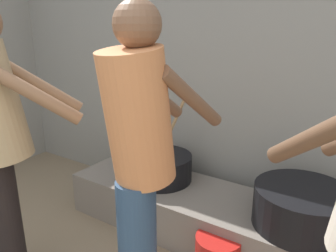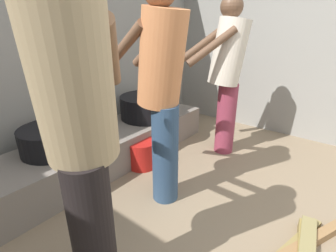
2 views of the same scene
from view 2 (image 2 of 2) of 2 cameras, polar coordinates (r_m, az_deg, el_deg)
name	(u,v)px [view 2 (image 2 of 2)]	position (r m, az deg, el deg)	size (l,w,h in m)	color
block_enclosure_rear	(28,46)	(2.61, -29.02, 15.50)	(4.82, 0.20, 2.26)	gray
hearth_ledge	(110,147)	(2.61, -12.97, -4.56)	(2.39, 0.60, 0.33)	slate
cooking_pot_main	(52,139)	(2.27, -24.64, -2.66)	(0.50, 0.50, 0.66)	black
cooking_pot_secondary	(147,107)	(2.83, -4.84, 4.35)	(0.58, 0.58, 0.25)	black
cook_in_orange_shirt	(161,84)	(1.76, -1.48, 9.38)	(0.40, 0.70, 1.61)	navy
cook_in_cream_shirt	(227,70)	(2.60, 13.15, 12.17)	(0.70, 0.66, 1.55)	#8C3347
cook_in_tan_shirt	(79,125)	(1.07, -19.35, 0.25)	(0.69, 0.71, 1.62)	black
bucket_red_plastic	(142,154)	(2.49, -5.89, -6.22)	(0.28, 0.28, 0.26)	red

